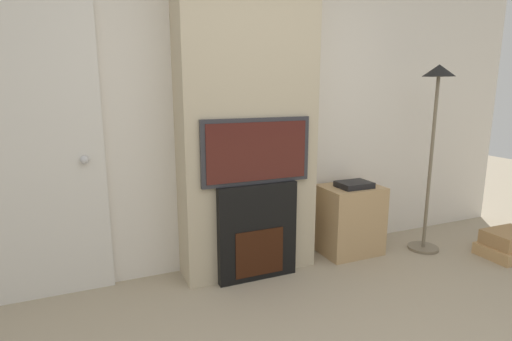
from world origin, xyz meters
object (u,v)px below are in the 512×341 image
object	(u,v)px
television	(256,151)
floor_lamp	(435,117)
box_stack	(507,244)
media_stand	(350,219)
fireplace	(256,231)

from	to	relation	value
television	floor_lamp	world-z (taller)	floor_lamp
box_stack	floor_lamp	bearing A→B (deg)	143.26
media_stand	fireplace	bearing A→B (deg)	-173.24
fireplace	television	bearing A→B (deg)	-90.00
television	media_stand	xyz separation A→B (m)	(0.97, 0.12, -0.70)
television	media_stand	bearing A→B (deg)	6.87
television	floor_lamp	size ratio (longest dim) A/B	0.52
fireplace	floor_lamp	size ratio (longest dim) A/B	0.46
fireplace	television	distance (m)	0.63
television	box_stack	distance (m)	2.44
box_stack	media_stand	size ratio (longest dim) A/B	0.67
box_stack	media_stand	xyz separation A→B (m)	(-1.24, 0.64, 0.21)
floor_lamp	fireplace	bearing A→B (deg)	176.18
media_stand	television	bearing A→B (deg)	-173.13
television	floor_lamp	xyz separation A→B (m)	(1.65, -0.11, 0.21)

